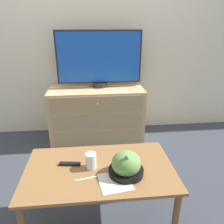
# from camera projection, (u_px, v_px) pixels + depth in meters

# --- Properties ---
(ground_plane) EXTENTS (12.00, 12.00, 0.00)m
(ground_plane) POSITION_uv_depth(u_px,v_px,m) (92.00, 128.00, 3.06)
(ground_plane) COLOR #383D47
(wall_back) EXTENTS (12.00, 0.05, 2.60)m
(wall_back) POSITION_uv_depth(u_px,v_px,m) (88.00, 29.00, 2.59)
(wall_back) COLOR silver
(wall_back) RESTS_ON ground_plane
(dresser) EXTENTS (1.11, 0.50, 0.65)m
(dresser) POSITION_uv_depth(u_px,v_px,m) (97.00, 114.00, 2.69)
(dresser) COLOR tan
(dresser) RESTS_ON ground_plane
(tv) EXTENTS (0.98, 0.17, 0.65)m
(tv) POSITION_uv_depth(u_px,v_px,m) (99.00, 59.00, 2.51)
(tv) COLOR #232328
(tv) RESTS_ON dresser
(coffee_table) EXTENTS (0.96, 0.56, 0.50)m
(coffee_table) POSITION_uv_depth(u_px,v_px,m) (99.00, 177.00, 1.45)
(coffee_table) COLOR olive
(coffee_table) RESTS_ON ground_plane
(takeout_bowl) EXTENTS (0.22, 0.22, 0.17)m
(takeout_bowl) POSITION_uv_depth(u_px,v_px,m) (126.00, 165.00, 1.34)
(takeout_bowl) COLOR black
(takeout_bowl) RESTS_ON coffee_table
(drink_cup) EXTENTS (0.07, 0.07, 0.11)m
(drink_cup) POSITION_uv_depth(u_px,v_px,m) (91.00, 162.00, 1.41)
(drink_cup) COLOR #9E6638
(drink_cup) RESTS_ON coffee_table
(napkin) EXTENTS (0.21, 0.21, 0.00)m
(napkin) POSITION_uv_depth(u_px,v_px,m) (115.00, 182.00, 1.29)
(napkin) COLOR silver
(napkin) RESTS_ON coffee_table
(knife) EXTENTS (0.18, 0.04, 0.00)m
(knife) POSITION_uv_depth(u_px,v_px,m) (89.00, 178.00, 1.32)
(knife) COLOR white
(knife) RESTS_ON coffee_table
(remote_control) EXTENTS (0.14, 0.05, 0.02)m
(remote_control) POSITION_uv_depth(u_px,v_px,m) (70.00, 164.00, 1.44)
(remote_control) COLOR black
(remote_control) RESTS_ON coffee_table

